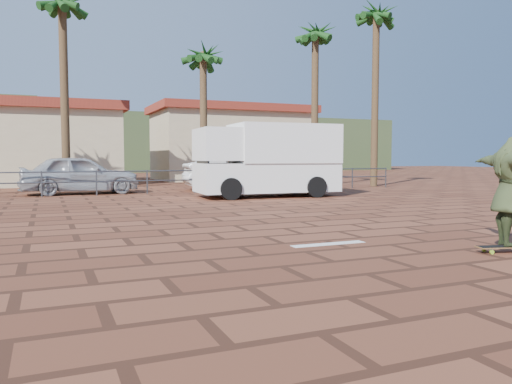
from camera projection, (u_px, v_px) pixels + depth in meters
The scene contains 16 objects.
ground at pixel (264, 237), 9.55m from camera, with size 120.00×120.00×0.00m, color brown.
paint_stripe at pixel (328, 244), 8.72m from camera, with size 1.40×0.22×0.01m, color white.
guardrail at pixel (147, 178), 20.54m from camera, with size 24.06×0.06×1.00m.
palm_left at pixel (62, 9), 21.63m from camera, with size 2.40×2.40×9.45m.
palm_center at pixel (203, 59), 24.72m from camera, with size 2.40×2.40×7.75m.
palm_right at pixel (315, 38), 25.38m from camera, with size 2.40×2.40×9.05m.
palm_far_right at pixel (376, 21), 25.56m from camera, with size 2.40×2.40×10.05m.
building_west at pixel (3, 143), 27.30m from camera, with size 12.60×7.60×4.50m.
building_east at pixel (230, 143), 34.54m from camera, with size 10.60×6.60×5.00m.
hill_front at pixel (83, 144), 55.32m from camera, with size 70.00×18.00×6.00m, color #384C28.
longboard at pixel (509, 247), 7.96m from camera, with size 1.08×0.51×0.10m.
skateboarder at pixel (511, 192), 7.90m from camera, with size 2.14×0.58×1.74m, color #374424.
campervan at pixel (268, 159), 19.20m from camera, with size 5.46×2.55×2.78m.
car_silver at pixel (80, 174), 20.60m from camera, with size 1.90×4.73×1.61m, color #ABAEB2.
car_white at pixel (240, 172), 23.19m from camera, with size 1.80×5.16×1.70m, color white.
street_sign at pixel (289, 152), 21.83m from camera, with size 0.51×0.13×2.51m.
Camera 1 is at (-3.82, -8.67, 1.52)m, focal length 35.00 mm.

